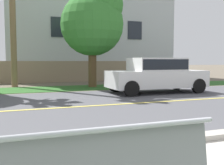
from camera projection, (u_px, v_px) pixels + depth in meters
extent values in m
plane|color=#665B4C|center=(61.00, 101.00, 9.51)|extent=(140.00, 140.00, 0.00)
cube|color=#ADA89E|center=(122.00, 147.00, 4.23)|extent=(44.00, 0.30, 0.11)
cube|color=#515156|center=(69.00, 107.00, 8.11)|extent=(52.00, 8.00, 0.01)
cube|color=#E0CC4C|center=(69.00, 107.00, 8.11)|extent=(48.00, 0.14, 0.01)
cube|color=#2D6026|center=(46.00, 89.00, 13.38)|extent=(48.00, 2.80, 0.02)
cylinder|color=#9EA0A8|center=(87.00, 131.00, 1.59)|extent=(1.81, 0.04, 0.04)
cube|color=silver|center=(156.00, 79.00, 11.83)|extent=(4.30, 1.76, 0.72)
cube|color=silver|center=(157.00, 65.00, 11.78)|extent=(2.24, 1.58, 0.60)
cube|color=black|center=(157.00, 64.00, 11.78)|extent=(2.15, 1.62, 0.43)
cylinder|color=black|center=(199.00, 86.00, 11.63)|extent=(0.64, 0.18, 0.64)
cylinder|color=black|center=(176.00, 83.00, 13.20)|extent=(0.64, 0.18, 0.64)
cylinder|color=black|center=(131.00, 89.00, 10.51)|extent=(0.64, 0.18, 0.64)
cylinder|color=black|center=(116.00, 85.00, 12.08)|extent=(0.64, 0.18, 0.64)
cylinder|color=brown|center=(92.00, 68.00, 14.41)|extent=(0.44, 0.44, 2.09)
sphere|color=#33752D|center=(92.00, 24.00, 14.22)|extent=(3.34, 3.34, 3.34)
sphere|color=#33752D|center=(101.00, 5.00, 14.05)|extent=(2.34, 2.34, 2.34)
cylinder|color=brown|center=(12.00, 1.00, 14.21)|extent=(0.32, 0.32, 9.18)
cube|color=gray|center=(66.00, 71.00, 17.98)|extent=(13.00, 0.36, 1.40)
cube|color=#B7BCC1|center=(87.00, 37.00, 21.57)|extent=(12.12, 6.40, 6.58)
cube|color=#232833|center=(59.00, 27.00, 17.57)|extent=(1.10, 0.06, 1.30)
cube|color=#232833|center=(135.00, 30.00, 19.48)|extent=(1.10, 0.06, 1.30)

